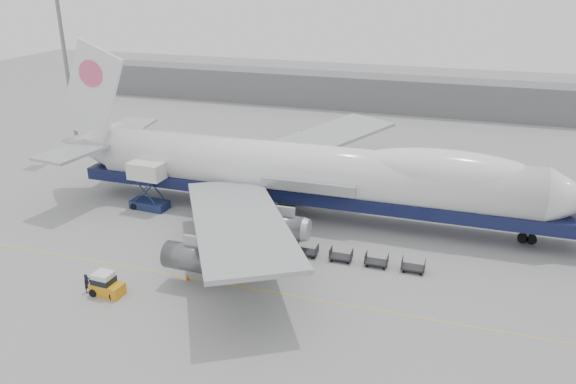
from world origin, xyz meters
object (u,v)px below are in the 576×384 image
(catering_truck, at_px, (148,183))
(ground_worker, at_px, (87,283))
(airliner, at_px, (313,172))
(baggage_tug, at_px, (106,285))

(catering_truck, distance_m, ground_worker, 19.83)
(catering_truck, bearing_deg, airliner, 14.96)
(baggage_tug, xyz_separation_m, ground_worker, (-1.87, -0.21, -0.05))
(baggage_tug, height_order, ground_worker, baggage_tug)
(airliner, height_order, ground_worker, airliner)
(airliner, distance_m, catering_truck, 20.51)
(airliner, xyz_separation_m, baggage_tug, (-13.32, -22.97, -4.65))
(airliner, distance_m, ground_worker, 28.11)
(airliner, xyz_separation_m, catering_truck, (-19.98, -4.09, -2.19))
(ground_worker, bearing_deg, catering_truck, 27.43)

